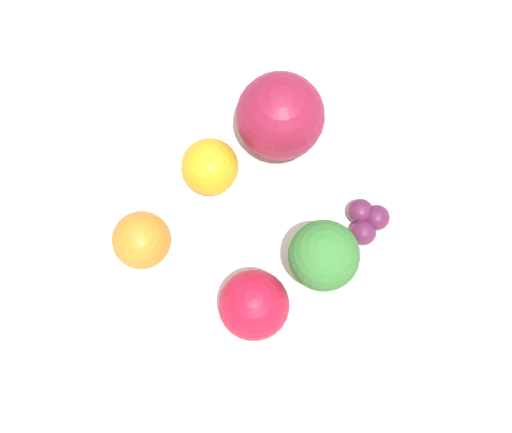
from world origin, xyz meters
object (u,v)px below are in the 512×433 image
object	(u,v)px
bowl	(256,229)
apple_green	(280,116)
grape_cluster	(367,220)
broccoli	(324,256)
orange_back	(141,240)
orange_front	(210,167)
apple_red	(254,305)

from	to	relation	value
bowl	apple_green	world-z (taller)	apple_green
apple_green	grape_cluster	distance (m)	0.09
broccoli	orange_back	world-z (taller)	broccoli
orange_back	grape_cluster	size ratio (longest dim) A/B	1.24
apple_green	orange_front	xyz separation A→B (m)	(0.05, -0.03, -0.01)
bowl	apple_red	size ratio (longest dim) A/B	4.88
apple_red	grape_cluster	size ratio (longest dim) A/B	1.46
bowl	orange_back	bearing A→B (deg)	-52.41
broccoli	grape_cluster	size ratio (longest dim) A/B	1.94
apple_red	grape_cluster	world-z (taller)	apple_red
apple_green	orange_back	distance (m)	0.13
broccoli	orange_front	size ratio (longest dim) A/B	1.55
broccoli	orange_back	xyz separation A→B (m)	(0.03, -0.12, -0.02)
broccoli	apple_red	distance (m)	0.06
apple_green	bowl	bearing A→B (deg)	9.15
broccoli	apple_green	size ratio (longest dim) A/B	0.99
bowl	broccoli	bearing A→B (deg)	74.60
broccoli	orange_back	distance (m)	0.12
apple_red	apple_green	distance (m)	0.13
orange_back	broccoli	bearing A→B (deg)	106.09
apple_green	grape_cluster	world-z (taller)	apple_green
apple_red	orange_front	distance (m)	0.10
broccoli	apple_green	xyz separation A→B (m)	(-0.08, -0.06, -0.01)
orange_front	grape_cluster	size ratio (longest dim) A/B	1.26
broccoli	apple_red	world-z (taller)	broccoli
orange_front	orange_back	xyz separation A→B (m)	(0.07, -0.02, -0.00)
apple_red	bowl	bearing A→B (deg)	-157.90
apple_red	orange_back	xyz separation A→B (m)	(-0.01, -0.09, -0.00)
bowl	apple_red	bearing A→B (deg)	22.10
orange_back	grape_cluster	world-z (taller)	orange_back
bowl	grape_cluster	size ratio (longest dim) A/B	7.14
bowl	broccoli	xyz separation A→B (m)	(0.01, 0.05, 0.06)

